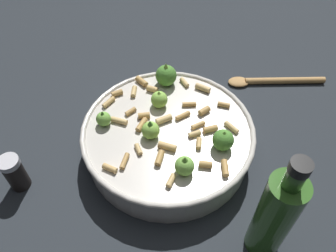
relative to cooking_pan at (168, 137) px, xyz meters
The scene contains 5 objects.
ground_plane 0.04m from the cooking_pan, ahead, with size 2.40×2.40×0.00m, color #23282D.
cooking_pan is the anchor object (origin of this frame).
pepper_shaker 0.30m from the cooking_pan, 50.36° to the right, with size 0.04×0.04×0.08m.
olive_oil_bottle 0.26m from the cooking_pan, 61.21° to the left, with size 0.06×0.06×0.24m.
wooden_spoon 0.33m from the cooking_pan, 151.53° to the left, with size 0.12×0.23×0.02m.
Camera 1 is at (0.40, 0.17, 0.58)m, focal length 36.50 mm.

